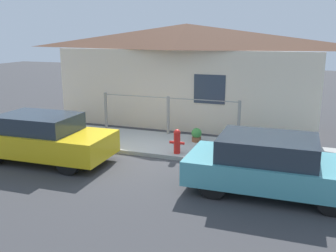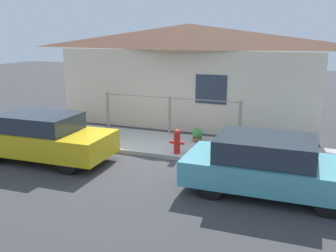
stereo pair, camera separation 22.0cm
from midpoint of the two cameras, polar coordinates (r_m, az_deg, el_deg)
ground_plane at (r=10.94m, az=-3.41°, el=-4.62°), size 60.00×60.00×0.00m
sidewalk at (r=11.96m, az=-1.04°, el=-2.67°), size 24.00×2.38×0.12m
house at (r=14.14m, az=3.39°, el=12.37°), size 10.05×2.23×3.83m
fence at (r=12.71m, az=0.72°, el=1.90°), size 4.90×0.10×1.30m
car_left at (r=10.93m, az=-17.82°, el=-1.60°), size 3.82×1.77×1.32m
car_right at (r=8.63m, az=15.97°, el=-5.77°), size 3.84×1.83×1.28m
fire_hydrant at (r=10.69m, az=1.96°, el=-2.28°), size 0.44×0.20×0.71m
potted_plant_near_hydrant at (r=11.92m, az=5.01°, el=-1.37°), size 0.33×0.33×0.44m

